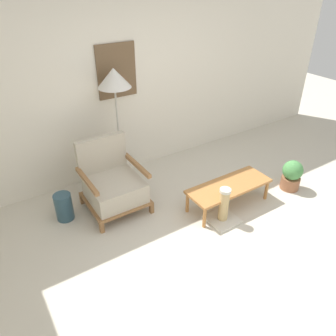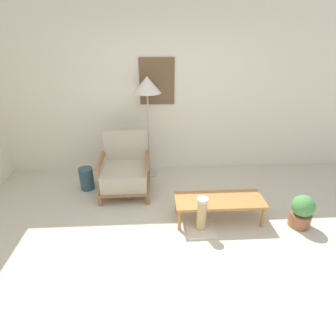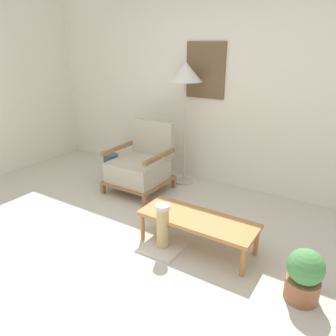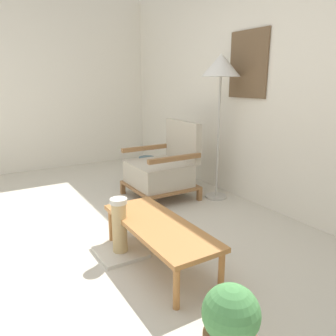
# 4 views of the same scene
# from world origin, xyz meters

# --- Properties ---
(ground_plane) EXTENTS (14.00, 14.00, 0.00)m
(ground_plane) POSITION_xyz_m (0.00, 0.00, 0.00)
(ground_plane) COLOR beige
(wall_back) EXTENTS (8.00, 0.09, 2.70)m
(wall_back) POSITION_xyz_m (-0.00, 2.30, 1.35)
(wall_back) COLOR silver
(wall_back) RESTS_ON ground_plane
(armchair) EXTENTS (0.74, 0.73, 0.91)m
(armchair) POSITION_xyz_m (-0.73, 1.47, 0.35)
(armchair) COLOR olive
(armchair) RESTS_ON ground_plane
(floor_lamp) EXTENTS (0.43, 0.43, 1.67)m
(floor_lamp) POSITION_xyz_m (-0.36, 2.01, 1.48)
(floor_lamp) COLOR #B7B2A8
(floor_lamp) RESTS_ON ground_plane
(coffee_table) EXTENTS (1.15, 0.44, 0.32)m
(coffee_table) POSITION_xyz_m (0.55, 0.68, 0.29)
(coffee_table) COLOR #B2753D
(coffee_table) RESTS_ON ground_plane
(vase) EXTENTS (0.22, 0.22, 0.36)m
(vase) POSITION_xyz_m (-1.37, 1.59, 0.18)
(vase) COLOR #2D4C5B
(vase) RESTS_ON ground_plane
(potted_plant) EXTENTS (0.28, 0.28, 0.44)m
(potted_plant) POSITION_xyz_m (1.57, 0.50, 0.23)
(potted_plant) COLOR #935B3D
(potted_plant) RESTS_ON ground_plane
(scratching_post) EXTENTS (0.37, 0.37, 0.48)m
(scratching_post) POSITION_xyz_m (0.29, 0.48, 0.17)
(scratching_post) COLOR beige
(scratching_post) RESTS_ON ground_plane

